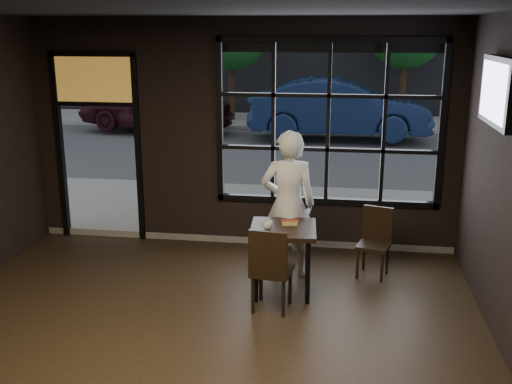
% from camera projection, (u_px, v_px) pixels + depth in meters
% --- Properties ---
extents(floor, '(6.00, 7.00, 0.02)m').
position_uv_depth(floor, '(177.00, 377.00, 5.43)').
color(floor, black).
rests_on(floor, ground).
extents(ceiling, '(6.00, 7.00, 0.02)m').
position_uv_depth(ceiling, '(163.00, 6.00, 4.57)').
color(ceiling, black).
rests_on(ceiling, ground).
extents(window_frame, '(3.06, 0.12, 2.28)m').
position_uv_depth(window_frame, '(328.00, 123.00, 8.11)').
color(window_frame, black).
rests_on(window_frame, ground).
extents(stained_transom, '(1.20, 0.06, 0.70)m').
position_uv_depth(stained_transom, '(94.00, 79.00, 8.43)').
color(stained_transom, orange).
rests_on(stained_transom, ground).
extents(street_asphalt, '(60.00, 41.00, 0.04)m').
position_uv_depth(street_asphalt, '(314.00, 95.00, 28.32)').
color(street_asphalt, '#545456').
rests_on(street_asphalt, ground).
extents(cafe_table, '(0.80, 0.80, 0.82)m').
position_uv_depth(cafe_table, '(283.00, 260.00, 7.05)').
color(cafe_table, black).
rests_on(cafe_table, floor).
extents(chair_near, '(0.48, 0.48, 0.98)m').
position_uv_depth(chair_near, '(272.00, 268.00, 6.61)').
color(chair_near, black).
rests_on(chair_near, floor).
extents(chair_window, '(0.47, 0.47, 0.88)m').
position_uv_depth(chair_window, '(374.00, 243.00, 7.50)').
color(chair_window, black).
rests_on(chair_window, floor).
extents(man, '(0.74, 0.54, 1.87)m').
position_uv_depth(man, '(288.00, 205.00, 7.40)').
color(man, silver).
rests_on(man, floor).
extents(hotdog, '(0.21, 0.11, 0.06)m').
position_uv_depth(hotdog, '(290.00, 223.00, 7.01)').
color(hotdog, tan).
rests_on(hotdog, cafe_table).
extents(cup, '(0.14, 0.14, 0.10)m').
position_uv_depth(cup, '(267.00, 225.00, 6.86)').
color(cup, silver).
rests_on(cup, cafe_table).
extents(tv, '(0.13, 1.18, 0.69)m').
position_uv_depth(tv, '(498.00, 92.00, 6.01)').
color(tv, black).
rests_on(tv, wall_right).
extents(navy_car, '(4.95, 1.84, 1.62)m').
position_uv_depth(navy_car, '(339.00, 108.00, 16.45)').
color(navy_car, '#132247').
rests_on(navy_car, street_asphalt).
extents(maroon_car, '(4.83, 2.69, 1.55)m').
position_uv_depth(maroon_car, '(156.00, 103.00, 17.71)').
color(maroon_car, black).
rests_on(maroon_car, street_asphalt).
extents(tree_left, '(2.39, 2.39, 4.07)m').
position_uv_depth(tree_left, '(231.00, 33.00, 19.12)').
color(tree_left, '#332114').
rests_on(tree_left, street_asphalt).
extents(tree_right, '(2.51, 2.51, 4.28)m').
position_uv_depth(tree_right, '(406.00, 28.00, 18.81)').
color(tree_right, '#332114').
rests_on(tree_right, street_asphalt).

